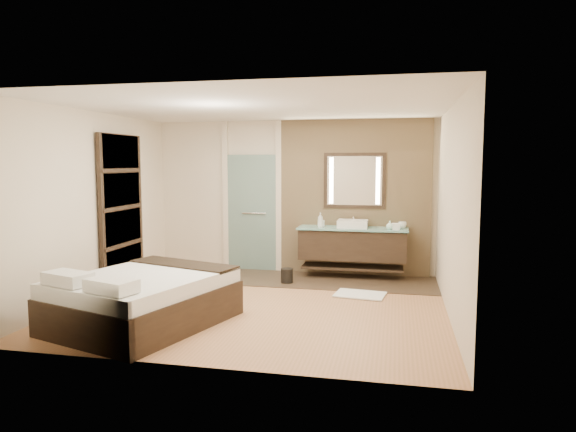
% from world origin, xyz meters
% --- Properties ---
extents(floor, '(5.00, 5.00, 0.00)m').
position_xyz_m(floor, '(0.00, 0.00, 0.00)').
color(floor, '#A67145').
rests_on(floor, ground).
extents(tile_strip, '(3.80, 1.30, 0.01)m').
position_xyz_m(tile_strip, '(0.60, 1.60, 0.01)').
color(tile_strip, '#3B2C20').
rests_on(tile_strip, floor).
extents(stone_wall, '(2.60, 0.08, 2.70)m').
position_xyz_m(stone_wall, '(1.10, 2.21, 1.35)').
color(stone_wall, tan).
rests_on(stone_wall, floor).
extents(vanity, '(1.85, 0.55, 0.88)m').
position_xyz_m(vanity, '(1.10, 1.92, 0.58)').
color(vanity, black).
rests_on(vanity, stone_wall).
extents(mirror_unit, '(1.06, 0.04, 0.96)m').
position_xyz_m(mirror_unit, '(1.10, 2.16, 1.65)').
color(mirror_unit, black).
rests_on(mirror_unit, stone_wall).
extents(frosted_door, '(1.10, 0.12, 2.70)m').
position_xyz_m(frosted_door, '(-0.75, 2.20, 1.14)').
color(frosted_door, '#9FC9C0').
rests_on(frosted_door, floor).
extents(shoji_partition, '(0.06, 1.20, 2.40)m').
position_xyz_m(shoji_partition, '(-2.43, 0.60, 1.21)').
color(shoji_partition, black).
rests_on(shoji_partition, floor).
extents(bed, '(2.09, 2.34, 0.76)m').
position_xyz_m(bed, '(-1.17, -1.16, 0.31)').
color(bed, black).
rests_on(bed, floor).
extents(bath_mat, '(0.78, 0.59, 0.02)m').
position_xyz_m(bath_mat, '(1.32, 0.75, 0.02)').
color(bath_mat, white).
rests_on(bath_mat, floor).
extents(waste_bin, '(0.25, 0.25, 0.25)m').
position_xyz_m(waste_bin, '(0.09, 1.28, 0.12)').
color(waste_bin, black).
rests_on(waste_bin, floor).
extents(tissue_box, '(0.14, 0.14, 0.10)m').
position_xyz_m(tissue_box, '(1.81, 1.82, 0.92)').
color(tissue_box, white).
rests_on(tissue_box, vanity).
extents(soap_bottle_a, '(0.12, 0.12, 0.25)m').
position_xyz_m(soap_bottle_a, '(0.55, 1.85, 0.99)').
color(soap_bottle_a, silver).
rests_on(soap_bottle_a, vanity).
extents(soap_bottle_b, '(0.10, 0.10, 0.17)m').
position_xyz_m(soap_bottle_b, '(0.57, 1.93, 0.95)').
color(soap_bottle_b, '#B2B2B2').
rests_on(soap_bottle_b, vanity).
extents(soap_bottle_c, '(0.12, 0.12, 0.14)m').
position_xyz_m(soap_bottle_c, '(1.72, 1.79, 0.94)').
color(soap_bottle_c, '#C1F3E8').
rests_on(soap_bottle_c, vanity).
extents(cup, '(0.17, 0.17, 0.11)m').
position_xyz_m(cup, '(1.92, 2.03, 0.92)').
color(cup, white).
rests_on(cup, vanity).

